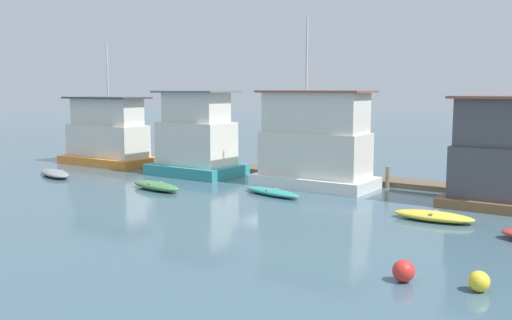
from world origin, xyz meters
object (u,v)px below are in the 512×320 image
houseboat_orange (107,135)px  dinghy_green (156,186)px  mooring_post_far_left (388,177)px  houseboat_white (315,143)px  houseboat_brown (503,156)px  dinghy_grey (55,173)px  dinghy_yellow (433,216)px  houseboat_teal (196,139)px  dinghy_teal (272,192)px  mooring_post_centre (192,155)px  buoy_yellow (479,281)px  buoy_red (404,271)px

houseboat_orange → dinghy_green: size_ratio=2.27×
houseboat_orange → mooring_post_far_left: (21.11, 1.90, -1.57)m
houseboat_white → houseboat_brown: bearing=0.5°
dinghy_grey → dinghy_yellow: 23.96m
houseboat_teal → dinghy_green: bearing=-72.1°
dinghy_teal → mooring_post_centre: mooring_post_centre is taller
houseboat_orange → buoy_yellow: bearing=-23.2°
dinghy_teal → dinghy_yellow: dinghy_yellow is taller
houseboat_white → buoy_yellow: 17.50m
dinghy_grey → mooring_post_far_left: mooring_post_far_left is taller
houseboat_white → dinghy_teal: size_ratio=2.37×
houseboat_brown → dinghy_yellow: size_ratio=2.16×
dinghy_green → houseboat_teal: bearing=107.9°
dinghy_yellow → buoy_red: size_ratio=5.26×
houseboat_orange → dinghy_grey: size_ratio=2.20×
dinghy_grey → buoy_yellow: (27.59, -6.57, 0.08)m
houseboat_brown → mooring_post_far_left: bearing=163.7°
dinghy_grey → buoy_yellow: size_ratio=6.89×
mooring_post_far_left → dinghy_green: bearing=-142.9°
houseboat_brown → mooring_post_centre: bearing=174.9°
houseboat_orange → houseboat_white: 17.47m
houseboat_teal → dinghy_teal: bearing=-22.9°
houseboat_brown → dinghy_teal: houseboat_brown is taller
houseboat_orange → dinghy_teal: 17.41m
mooring_post_centre → mooring_post_far_left: bearing=0.0°
dinghy_yellow → houseboat_brown: bearing=69.8°
houseboat_teal → buoy_yellow: (20.58, -12.34, -2.03)m
houseboat_teal → mooring_post_far_left: bearing=10.1°
dinghy_yellow → mooring_post_centre: (-19.16, 6.66, 0.77)m
buoy_yellow → dinghy_yellow: bearing=115.0°
buoy_red → mooring_post_centre: bearing=144.4°
houseboat_brown → dinghy_green: bearing=-160.4°
dinghy_green → dinghy_yellow: dinghy_green is taller
houseboat_orange → dinghy_yellow: bearing=-10.5°
houseboat_white → houseboat_brown: size_ratio=1.29×
dinghy_yellow → mooring_post_centre: 20.29m
houseboat_brown → mooring_post_centre: 21.05m
houseboat_white → buoy_red: houseboat_white is taller
mooring_post_far_left → buoy_red: bearing=-67.1°
dinghy_green → dinghy_yellow: bearing=4.6°
houseboat_white → buoy_red: bearing=-52.5°
dinghy_yellow → mooring_post_far_left: bearing=125.0°
dinghy_grey → houseboat_brown: bearing=13.3°
houseboat_brown → buoy_yellow: 12.98m
houseboat_white → dinghy_green: 9.29m
dinghy_grey → dinghy_green: 8.85m
mooring_post_far_left → buoy_yellow: bearing=-60.2°
dinghy_teal → buoy_red: (10.52, -9.33, 0.15)m
dinghy_teal → mooring_post_far_left: mooring_post_far_left is taller
houseboat_teal → dinghy_teal: houseboat_teal is taller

